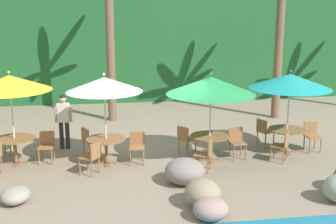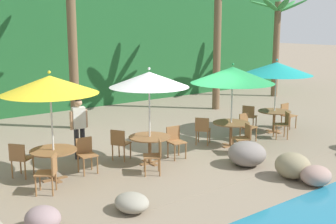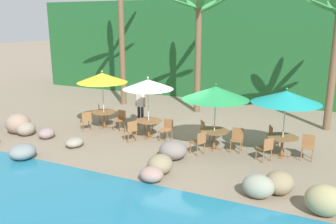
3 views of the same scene
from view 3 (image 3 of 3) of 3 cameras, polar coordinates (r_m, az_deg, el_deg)
The scene contains 28 objects.
ground_plane at distance 14.42m, azimuth 2.05°, elevation -4.63°, with size 120.00×120.00×0.00m, color gray.
terrace_deck at distance 14.42m, azimuth 2.05°, elevation -4.61°, with size 18.00×5.20×0.01m.
foliage_backdrop at distance 22.25m, azimuth 11.51°, elevation 9.78°, with size 28.00×2.40×6.00m.
rock_seawall at distance 12.97m, azimuth -12.01°, elevation -5.55°, with size 17.38×3.26×0.92m.
umbrella_yellow at distance 15.92m, azimuth -10.57°, elevation 5.44°, with size 2.23×2.23×2.61m.
dining_table_yellow at distance 16.26m, azimuth -10.30°, elevation -0.37°, with size 1.10×1.10×0.74m.
chair_yellow_seaward at distance 15.84m, azimuth -7.71°, elevation -1.05°, with size 0.45×0.46×0.87m.
chair_yellow_inland at distance 17.10m, azimuth -10.69°, elevation -0.00°, with size 0.59×0.59×0.87m.
chair_yellow_left at distance 15.96m, azimuth -13.07°, elevation -1.17°, with size 0.59×0.59×0.87m.
umbrella_white at distance 14.27m, azimuth -3.26°, elevation 4.48°, with size 2.06×2.06×2.56m.
dining_table_white at distance 14.64m, azimuth -3.17°, elevation -1.81°, with size 1.10×1.10×0.74m.
chair_white_seaward at distance 14.29m, azimuth -0.16°, elevation -2.63°, with size 0.47×0.47×0.87m.
chair_white_inland at distance 15.49m, azimuth -3.54°, elevation -1.30°, with size 0.58×0.58×0.87m.
chair_white_left at distance 14.22m, azimuth -5.97°, elevation -2.81°, with size 0.58×0.58×0.87m.
umbrella_green at distance 13.02m, azimuth 7.69°, elevation 3.07°, with size 2.47×2.47×2.53m.
dining_table_green at distance 13.41m, azimuth 7.46°, elevation -3.47°, with size 1.10×1.10×0.74m.
chair_green_seaward at distance 13.37m, azimuth 11.09°, elevation -4.14°, with size 0.45×0.46×0.87m.
chair_green_inland at distance 14.18m, azimuth 6.01°, elevation -2.85°, with size 0.59×0.59×0.87m.
chair_green_left at distance 12.81m, azimuth 5.08°, elevation -4.74°, with size 0.57×0.57×0.87m.
umbrella_teal at distance 12.83m, azimuth 18.53°, elevation 2.30°, with size 2.38×2.38×2.51m.
dining_table_teal at distance 13.23m, azimuth 17.99°, elevation -4.33°, with size 1.10×1.10×0.74m.
chair_teal_seaward at distance 13.31m, azimuth 21.64°, elevation -5.01°, with size 0.43×0.44×0.87m.
chair_teal_inland at distance 14.01m, azimuth 16.63°, elevation -3.61°, with size 0.56×0.56×0.87m.
chair_teal_left at distance 12.63m, azimuth 15.53°, elevation -5.52°, with size 0.59×0.59×0.87m.
palm_tree_nearest at distance 20.31m, azimuth -7.58°, elevation 14.31°, with size 3.44×3.74×7.24m.
palm_tree_second at distance 18.42m, azimuth 4.95°, elevation 11.78°, with size 2.92×3.25×5.86m.
palm_tree_third at distance 16.74m, azimuth 25.49°, elevation 10.25°, with size 2.93×2.91×5.67m.
waiter_in_white at distance 16.45m, azimuth -4.48°, elevation 1.33°, with size 0.52×0.27×1.70m.
Camera 3 is at (5.37, -12.52, 4.73)m, focal length 37.78 mm.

